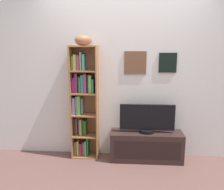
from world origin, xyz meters
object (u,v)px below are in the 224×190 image
(tv_stand, at_px, (146,146))
(television, at_px, (147,119))
(bookshelf, at_px, (83,103))
(football, at_px, (83,40))

(tv_stand, distance_m, television, 0.43)
(bookshelf, distance_m, television, 0.99)
(television, bearing_deg, bookshelf, 175.43)
(football, relative_size, tv_stand, 0.24)
(bookshelf, xyz_separation_m, football, (0.03, -0.03, 0.93))
(football, relative_size, television, 0.32)
(television, bearing_deg, tv_stand, -90.00)
(bookshelf, relative_size, football, 6.58)
(tv_stand, relative_size, television, 1.33)
(football, bearing_deg, tv_stand, -3.20)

